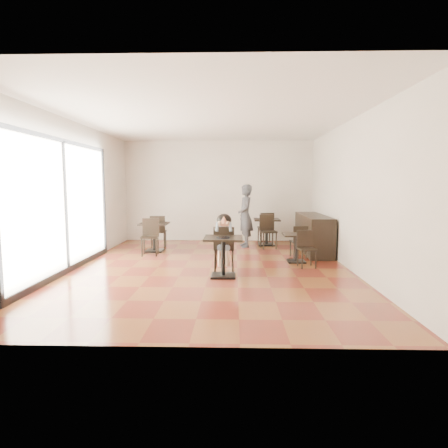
{
  "coord_description": "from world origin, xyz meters",
  "views": [
    {
      "loc": [
        0.52,
        -8.05,
        1.85
      ],
      "look_at": [
        0.3,
        -0.27,
        1.0
      ],
      "focal_mm": 30.0,
      "sensor_mm": 36.0,
      "label": 1
    }
  ],
  "objects_px": {
    "cafe_table_mid": "(297,248)",
    "cafe_table_back": "(267,232)",
    "child_chair": "(224,248)",
    "adult_patron": "(245,216)",
    "chair_back_a": "(266,228)",
    "chair_mid_b": "(307,249)",
    "chair_back_b": "(268,232)",
    "cafe_table_left": "(155,237)",
    "chair_left_b": "(150,237)",
    "chair_left_a": "(159,232)",
    "child": "(224,242)",
    "chair_mid_a": "(298,242)",
    "child_table": "(223,257)"
  },
  "relations": [
    {
      "from": "chair_back_b",
      "to": "child_chair",
      "type": "bearing_deg",
      "value": -123.36
    },
    {
      "from": "adult_patron",
      "to": "chair_back_a",
      "type": "height_order",
      "value": "adult_patron"
    },
    {
      "from": "child_table",
      "to": "chair_mid_b",
      "type": "distance_m",
      "value": 2.02
    },
    {
      "from": "chair_left_a",
      "to": "chair_back_a",
      "type": "distance_m",
      "value": 3.29
    },
    {
      "from": "child_chair",
      "to": "cafe_table_left",
      "type": "bearing_deg",
      "value": -48.1
    },
    {
      "from": "chair_mid_b",
      "to": "chair_left_b",
      "type": "height_order",
      "value": "chair_left_b"
    },
    {
      "from": "cafe_table_mid",
      "to": "chair_left_b",
      "type": "relative_size",
      "value": 0.71
    },
    {
      "from": "child",
      "to": "chair_left_b",
      "type": "bearing_deg",
      "value": 140.2
    },
    {
      "from": "child_table",
      "to": "adult_patron",
      "type": "distance_m",
      "value": 3.64
    },
    {
      "from": "cafe_table_mid",
      "to": "child_chair",
      "type": "bearing_deg",
      "value": -152.09
    },
    {
      "from": "cafe_table_back",
      "to": "chair_mid_b",
      "type": "relative_size",
      "value": 0.98
    },
    {
      "from": "child_table",
      "to": "chair_mid_b",
      "type": "height_order",
      "value": "chair_mid_b"
    },
    {
      "from": "child_chair",
      "to": "cafe_table_back",
      "type": "distance_m",
      "value": 3.52
    },
    {
      "from": "cafe_table_back",
      "to": "chair_left_b",
      "type": "relative_size",
      "value": 0.84
    },
    {
      "from": "cafe_table_mid",
      "to": "chair_mid_a",
      "type": "distance_m",
      "value": 0.57
    },
    {
      "from": "child_chair",
      "to": "chair_mid_b",
      "type": "distance_m",
      "value": 1.85
    },
    {
      "from": "child_chair",
      "to": "chair_mid_a",
      "type": "bearing_deg",
      "value": -141.59
    },
    {
      "from": "child_table",
      "to": "chair_mid_a",
      "type": "relative_size",
      "value": 0.99
    },
    {
      "from": "cafe_table_mid",
      "to": "chair_back_a",
      "type": "relative_size",
      "value": 0.7
    },
    {
      "from": "adult_patron",
      "to": "child",
      "type": "bearing_deg",
      "value": -20.2
    },
    {
      "from": "child_chair",
      "to": "chair_back_b",
      "type": "distance_m",
      "value": 3.0
    },
    {
      "from": "chair_mid_a",
      "to": "chair_left_a",
      "type": "bearing_deg",
      "value": -27.04
    },
    {
      "from": "cafe_table_left",
      "to": "chair_left_a",
      "type": "relative_size",
      "value": 0.83
    },
    {
      "from": "child_table",
      "to": "adult_patron",
      "type": "height_order",
      "value": "adult_patron"
    },
    {
      "from": "cafe_table_left",
      "to": "chair_left_b",
      "type": "bearing_deg",
      "value": -90.0
    },
    {
      "from": "child_chair",
      "to": "chair_mid_a",
      "type": "distance_m",
      "value": 2.32
    },
    {
      "from": "child",
      "to": "cafe_table_mid",
      "type": "relative_size",
      "value": 1.79
    },
    {
      "from": "chair_mid_b",
      "to": "chair_back_b",
      "type": "bearing_deg",
      "value": 96.46
    },
    {
      "from": "chair_mid_a",
      "to": "chair_back_b",
      "type": "relative_size",
      "value": 0.84
    },
    {
      "from": "cafe_table_left",
      "to": "chair_left_a",
      "type": "bearing_deg",
      "value": 90.0
    },
    {
      "from": "chair_mid_b",
      "to": "chair_left_a",
      "type": "relative_size",
      "value": 0.86
    },
    {
      "from": "child",
      "to": "chair_mid_b",
      "type": "bearing_deg",
      "value": 10.61
    },
    {
      "from": "adult_patron",
      "to": "cafe_table_left",
      "type": "height_order",
      "value": "adult_patron"
    },
    {
      "from": "chair_back_a",
      "to": "chair_back_b",
      "type": "relative_size",
      "value": 1.0
    },
    {
      "from": "cafe_table_left",
      "to": "chair_left_a",
      "type": "height_order",
      "value": "chair_left_a"
    },
    {
      "from": "child_table",
      "to": "chair_left_b",
      "type": "relative_size",
      "value": 0.84
    },
    {
      "from": "chair_mid_b",
      "to": "chair_back_b",
      "type": "distance_m",
      "value": 2.5
    },
    {
      "from": "child_table",
      "to": "chair_mid_b",
      "type": "relative_size",
      "value": 0.99
    },
    {
      "from": "chair_left_b",
      "to": "chair_left_a",
      "type": "bearing_deg",
      "value": 85.43
    },
    {
      "from": "cafe_table_mid",
      "to": "cafe_table_back",
      "type": "relative_size",
      "value": 0.84
    },
    {
      "from": "cafe_table_left",
      "to": "child",
      "type": "bearing_deg",
      "value": -48.1
    },
    {
      "from": "chair_mid_b",
      "to": "chair_left_a",
      "type": "height_order",
      "value": "chair_left_a"
    },
    {
      "from": "child",
      "to": "cafe_table_left",
      "type": "height_order",
      "value": "child"
    },
    {
      "from": "cafe_table_back",
      "to": "child_chair",
      "type": "bearing_deg",
      "value": -109.7
    },
    {
      "from": "child_table",
      "to": "cafe_table_back",
      "type": "relative_size",
      "value": 1.0
    },
    {
      "from": "chair_back_b",
      "to": "adult_patron",
      "type": "bearing_deg",
      "value": 148.84
    },
    {
      "from": "chair_left_a",
      "to": "chair_back_a",
      "type": "relative_size",
      "value": 0.99
    },
    {
      "from": "cafe_table_back",
      "to": "chair_mid_a",
      "type": "distance_m",
      "value": 1.97
    },
    {
      "from": "chair_back_b",
      "to": "chair_mid_b",
      "type": "bearing_deg",
      "value": -85.48
    },
    {
      "from": "cafe_table_left",
      "to": "chair_left_b",
      "type": "distance_m",
      "value": 0.56
    }
  ]
}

